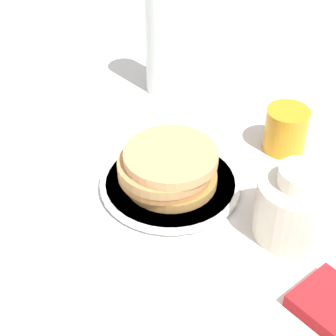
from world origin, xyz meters
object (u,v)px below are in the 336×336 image
Objects in this scene: pancake_stack at (168,168)px; water_bottle_near at (163,38)px; plate at (168,184)px; cream_jug at (295,206)px; juice_glass at (286,130)px.

pancake_stack is 0.31m from water_bottle_near.
plate is 1.41× the size of pancake_stack.
cream_jug is at bearing -135.07° from pancake_stack.
plate is at bearing -42.90° from pancake_stack.
plate is 0.96× the size of water_bottle_near.
plate is at bearing 44.57° from cream_jug.
cream_jug is (-0.19, 0.08, 0.01)m from juice_glass.
plate is 0.03m from pancake_stack.
water_bottle_near reaches higher than juice_glass.
cream_jug reaches higher than pancake_stack.
pancake_stack is 0.23m from juice_glass.
plate is 1.92× the size of cream_jug.
plate is at bearing 164.87° from water_bottle_near.
water_bottle_near is (0.29, -0.08, 0.07)m from pancake_stack.
juice_glass is 0.33× the size of water_bottle_near.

